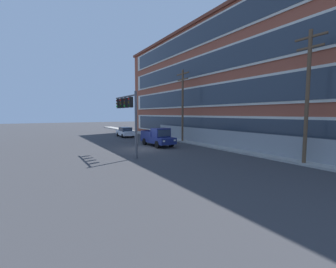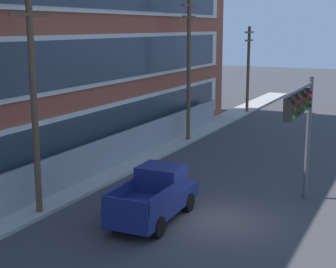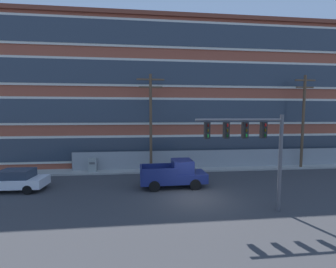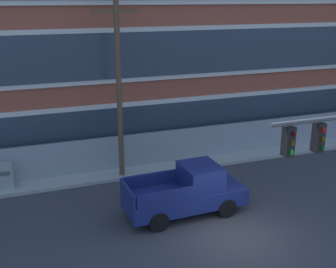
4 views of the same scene
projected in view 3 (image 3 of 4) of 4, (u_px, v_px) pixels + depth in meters
ground_plane at (194, 198)px, 14.88m from camera, size 160.00×160.00×0.00m
sidewalk_building_side at (177, 169)px, 22.39m from camera, size 80.00×2.09×0.16m
brick_mill_building at (176, 96)px, 27.67m from camera, size 46.84×10.35×15.55m
chain_link_fence at (223, 159)px, 23.03m from camera, size 29.99×0.06×1.95m
traffic_signal_mast at (252, 140)px, 12.35m from camera, size 4.99×0.43×5.51m
pickup_truck_navy at (175, 174)px, 17.10m from camera, size 5.10×2.14×2.08m
sedan_white at (15, 180)px, 16.19m from camera, size 4.37×1.96×1.56m
utility_pole_near_corner at (151, 119)px, 21.04m from camera, size 2.56×0.26×9.26m
utility_pole_midblock at (303, 118)px, 22.70m from camera, size 2.12×0.26×9.44m
electrical_cabinet at (93, 166)px, 21.08m from camera, size 0.73×0.42×1.44m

